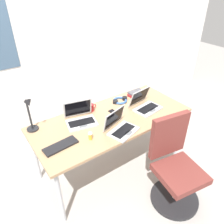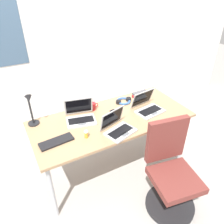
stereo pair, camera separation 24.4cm
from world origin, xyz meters
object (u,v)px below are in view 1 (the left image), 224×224
at_px(cell_phone, 114,112).
at_px(laptop_back_left, 145,105).
at_px(laptop_back_right, 81,118).
at_px(desk_lamp, 30,115).
at_px(laptop_far_corner, 121,127).
at_px(external_keyboard, 61,146).
at_px(headphones, 120,100).
at_px(office_chair, 175,169).
at_px(book_stack, 136,94).
at_px(pill_bottle, 90,136).
at_px(computer_mouse, 111,118).
at_px(coffee_mug, 91,108).

bearing_deg(cell_phone, laptop_back_left, -25.91).
relative_size(laptop_back_left, laptop_back_right, 0.96).
relative_size(desk_lamp, laptop_far_corner, 1.11).
relative_size(laptop_back_right, external_keyboard, 1.12).
xyz_separation_m(headphones, office_chair, (-0.03, -0.99, -0.36)).
relative_size(headphones, book_stack, 0.96).
xyz_separation_m(laptop_back_left, external_keyboard, (-1.12, -0.05, -0.04)).
distance_m(desk_lamp, pill_bottle, 0.63).
relative_size(laptop_back_right, computer_mouse, 3.84).
relative_size(laptop_back_right, cell_phone, 2.71).
distance_m(laptop_back_right, headphones, 0.63).
height_order(computer_mouse, coffee_mug, coffee_mug).
bearing_deg(laptop_back_right, desk_lamp, 163.83).
height_order(desk_lamp, coffee_mug, desk_lamp).
bearing_deg(laptop_far_corner, cell_phone, 65.38).
height_order(computer_mouse, pill_bottle, pill_bottle).
bearing_deg(laptop_far_corner, external_keyboard, 167.78).
bearing_deg(laptop_back_right, external_keyboard, -144.73).
bearing_deg(laptop_back_right, office_chair, -56.08).
distance_m(headphones, coffee_mug, 0.42).
distance_m(laptop_back_right, computer_mouse, 0.33).
bearing_deg(desk_lamp, laptop_back_right, -16.17).
xyz_separation_m(desk_lamp, laptop_far_corner, (0.74, -0.52, -0.15)).
height_order(desk_lamp, headphones, desk_lamp).
bearing_deg(headphones, office_chair, -91.71).
height_order(laptop_far_corner, cell_phone, laptop_far_corner).
distance_m(laptop_back_left, computer_mouse, 0.48).
bearing_deg(office_chair, external_keyboard, 146.03).
bearing_deg(office_chair, desk_lamp, 136.32).
bearing_deg(coffee_mug, pill_bottle, -121.51).
height_order(coffee_mug, office_chair, office_chair).
height_order(cell_phone, headphones, headphones).
bearing_deg(laptop_far_corner, coffee_mug, 95.59).
bearing_deg(cell_phone, headphones, 32.36).
height_order(desk_lamp, computer_mouse, desk_lamp).
bearing_deg(pill_bottle, laptop_back_left, 7.90).
xyz_separation_m(cell_phone, coffee_mug, (-0.19, 0.20, 0.04)).
bearing_deg(desk_lamp, coffee_mug, -0.53).
relative_size(laptop_far_corner, external_keyboard, 1.10).
bearing_deg(computer_mouse, laptop_back_right, 146.32).
bearing_deg(headphones, cell_phone, -142.23).
xyz_separation_m(headphones, book_stack, (0.27, 0.00, 0.01)).
bearing_deg(laptop_back_left, cell_phone, 159.50).
bearing_deg(laptop_back_right, pill_bottle, -101.62).
relative_size(laptop_back_left, headphones, 1.65).
xyz_separation_m(laptop_back_right, pill_bottle, (-0.07, -0.32, -0.01)).
relative_size(laptop_far_corner, computer_mouse, 3.76).
xyz_separation_m(cell_phone, book_stack, (0.49, 0.17, 0.02)).
bearing_deg(cell_phone, external_keyboard, -171.77).
height_order(laptop_far_corner, headphones, laptop_far_corner).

